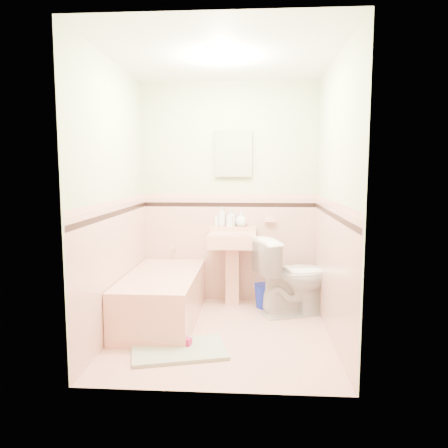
# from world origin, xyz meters

# --- Properties ---
(floor) EXTENTS (2.20, 2.20, 0.00)m
(floor) POSITION_xyz_m (0.00, 0.00, 0.00)
(floor) COLOR #E7AC97
(floor) RESTS_ON ground
(ceiling) EXTENTS (2.20, 2.20, 0.00)m
(ceiling) POSITION_xyz_m (0.00, 0.00, 2.50)
(ceiling) COLOR white
(ceiling) RESTS_ON ground
(wall_back) EXTENTS (2.50, 0.00, 2.50)m
(wall_back) POSITION_xyz_m (0.00, 1.10, 1.25)
(wall_back) COLOR #F8E7CA
(wall_back) RESTS_ON ground
(wall_front) EXTENTS (2.50, 0.00, 2.50)m
(wall_front) POSITION_xyz_m (0.00, -1.10, 1.25)
(wall_front) COLOR #F8E7CA
(wall_front) RESTS_ON ground
(wall_left) EXTENTS (0.00, 2.50, 2.50)m
(wall_left) POSITION_xyz_m (-1.00, 0.00, 1.25)
(wall_left) COLOR #F8E7CA
(wall_left) RESTS_ON ground
(wall_right) EXTENTS (0.00, 2.50, 2.50)m
(wall_right) POSITION_xyz_m (1.00, 0.00, 1.25)
(wall_right) COLOR #F8E7CA
(wall_right) RESTS_ON ground
(wainscot_back) EXTENTS (2.00, 0.00, 2.00)m
(wainscot_back) POSITION_xyz_m (0.00, 1.09, 0.60)
(wainscot_back) COLOR beige
(wainscot_back) RESTS_ON ground
(wainscot_front) EXTENTS (2.00, 0.00, 2.00)m
(wainscot_front) POSITION_xyz_m (0.00, -1.09, 0.60)
(wainscot_front) COLOR beige
(wainscot_front) RESTS_ON ground
(wainscot_left) EXTENTS (0.00, 2.20, 2.20)m
(wainscot_left) POSITION_xyz_m (-0.99, 0.00, 0.60)
(wainscot_left) COLOR beige
(wainscot_left) RESTS_ON ground
(wainscot_right) EXTENTS (0.00, 2.20, 2.20)m
(wainscot_right) POSITION_xyz_m (0.99, 0.00, 0.60)
(wainscot_right) COLOR beige
(wainscot_right) RESTS_ON ground
(accent_back) EXTENTS (2.00, 0.00, 2.00)m
(accent_back) POSITION_xyz_m (0.00, 1.08, 1.12)
(accent_back) COLOR black
(accent_back) RESTS_ON ground
(accent_front) EXTENTS (2.00, 0.00, 2.00)m
(accent_front) POSITION_xyz_m (0.00, -1.08, 1.12)
(accent_front) COLOR black
(accent_front) RESTS_ON ground
(accent_left) EXTENTS (0.00, 2.20, 2.20)m
(accent_left) POSITION_xyz_m (-0.98, 0.00, 1.12)
(accent_left) COLOR black
(accent_left) RESTS_ON ground
(accent_right) EXTENTS (0.00, 2.20, 2.20)m
(accent_right) POSITION_xyz_m (0.98, 0.00, 1.12)
(accent_right) COLOR black
(accent_right) RESTS_ON ground
(cap_back) EXTENTS (2.00, 0.00, 2.00)m
(cap_back) POSITION_xyz_m (0.00, 1.08, 1.22)
(cap_back) COLOR #E7A08F
(cap_back) RESTS_ON ground
(cap_front) EXTENTS (2.00, 0.00, 2.00)m
(cap_front) POSITION_xyz_m (0.00, -1.08, 1.22)
(cap_front) COLOR #E7A08F
(cap_front) RESTS_ON ground
(cap_left) EXTENTS (0.00, 2.20, 2.20)m
(cap_left) POSITION_xyz_m (-0.98, 0.00, 1.22)
(cap_left) COLOR #E7A08F
(cap_left) RESTS_ON ground
(cap_right) EXTENTS (0.00, 2.20, 2.20)m
(cap_right) POSITION_xyz_m (0.98, 0.00, 1.22)
(cap_right) COLOR #E7A08F
(cap_right) RESTS_ON ground
(bathtub) EXTENTS (0.70, 1.50, 0.45)m
(bathtub) POSITION_xyz_m (-0.63, 0.33, 0.23)
(bathtub) COLOR #E29F87
(bathtub) RESTS_ON floor
(tub_faucet) EXTENTS (0.04, 0.12, 0.04)m
(tub_faucet) POSITION_xyz_m (-0.63, 1.05, 0.63)
(tub_faucet) COLOR silver
(tub_faucet) RESTS_ON wall_back
(sink) EXTENTS (0.52, 0.48, 0.82)m
(sink) POSITION_xyz_m (0.05, 0.86, 0.41)
(sink) COLOR #E29F87
(sink) RESTS_ON floor
(sink_faucet) EXTENTS (0.02, 0.02, 0.10)m
(sink_faucet) POSITION_xyz_m (0.05, 1.00, 0.95)
(sink_faucet) COLOR silver
(sink_faucet) RESTS_ON sink
(medicine_cabinet) EXTENTS (0.35, 0.04, 0.44)m
(medicine_cabinet) POSITION_xyz_m (0.05, 1.07, 1.70)
(medicine_cabinet) COLOR white
(medicine_cabinet) RESTS_ON wall_back
(soap_dish) EXTENTS (0.13, 0.07, 0.04)m
(soap_dish) POSITION_xyz_m (0.47, 1.06, 0.95)
(soap_dish) COLOR #E29F87
(soap_dish) RESTS_ON wall_back
(soap_bottle_left) EXTENTS (0.09, 0.09, 0.22)m
(soap_bottle_left) POSITION_xyz_m (-0.08, 1.04, 0.99)
(soap_bottle_left) COLOR #B2B2B2
(soap_bottle_left) RESTS_ON sink
(soap_bottle_mid) EXTENTS (0.11, 0.11, 0.20)m
(soap_bottle_mid) POSITION_xyz_m (0.03, 1.04, 0.98)
(soap_bottle_mid) COLOR #B2B2B2
(soap_bottle_mid) RESTS_ON sink
(soap_bottle_right) EXTENTS (0.14, 0.14, 0.17)m
(soap_bottle_right) POSITION_xyz_m (0.14, 1.04, 0.96)
(soap_bottle_right) COLOR #B2B2B2
(soap_bottle_right) RESTS_ON sink
(tube) EXTENTS (0.05, 0.05, 0.12)m
(tube) POSITION_xyz_m (-0.14, 1.04, 0.94)
(tube) COLOR white
(tube) RESTS_ON sink
(toilet) EXTENTS (0.92, 0.72, 0.82)m
(toilet) POSITION_xyz_m (0.71, 0.62, 0.41)
(toilet) COLOR white
(toilet) RESTS_ON floor
(bucket) EXTENTS (0.27, 0.27, 0.26)m
(bucket) POSITION_xyz_m (0.43, 0.82, 0.13)
(bucket) COLOR #1024BD
(bucket) RESTS_ON floor
(bath_mat) EXTENTS (0.89, 0.70, 0.03)m
(bath_mat) POSITION_xyz_m (-0.33, -0.44, 0.02)
(bath_mat) COLOR #909F84
(bath_mat) RESTS_ON floor
(shoe) EXTENTS (0.16, 0.11, 0.06)m
(shoe) POSITION_xyz_m (-0.31, -0.36, 0.06)
(shoe) COLOR #BF1E59
(shoe) RESTS_ON bath_mat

